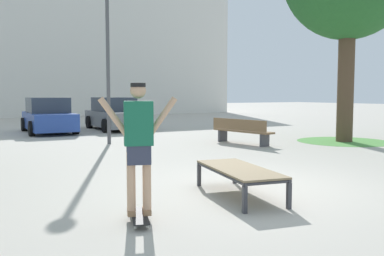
{
  "coord_description": "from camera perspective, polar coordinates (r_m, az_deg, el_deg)",
  "views": [
    {
      "loc": [
        -4.73,
        -5.69,
        1.64
      ],
      "look_at": [
        -0.72,
        1.16,
        1.0
      ],
      "focal_mm": 39.17,
      "sensor_mm": 36.0,
      "label": 1
    }
  ],
  "objects": [
    {
      "name": "ground_plane",
      "position": [
        7.58,
        9.26,
        -7.95
      ],
      "size": [
        120.0,
        120.0,
        0.0
      ],
      "primitive_type": "plane",
      "color": "#B2AA9E"
    },
    {
      "name": "park_bench",
      "position": [
        13.91,
        6.74,
        -0.34
      ],
      "size": [
        0.79,
        2.44,
        0.83
      ],
      "color": "brown",
      "rests_on": "ground"
    },
    {
      "name": "skateboard",
      "position": [
        5.53,
        -7.18,
        -11.84
      ],
      "size": [
        0.45,
        0.82,
        0.09
      ],
      "color": "black",
      "rests_on": "ground"
    },
    {
      "name": "light_post",
      "position": [
        14.26,
        -11.45,
        13.33
      ],
      "size": [
        0.36,
        0.36,
        5.83
      ],
      "color": "#4C4C51",
      "rests_on": "ground"
    },
    {
      "name": "skater",
      "position": [
        5.34,
        -7.29,
        -1.53
      ],
      "size": [
        0.97,
        0.41,
        1.69
      ],
      "color": "tan",
      "rests_on": "skateboard"
    },
    {
      "name": "car_blue",
      "position": [
        18.99,
        -18.97,
        1.49
      ],
      "size": [
        2.05,
        4.27,
        1.5
      ],
      "color": "#28479E",
      "rests_on": "ground"
    },
    {
      "name": "grass_patch_near_right",
      "position": [
        15.52,
        19.99,
        -1.72
      ],
      "size": [
        3.2,
        3.2,
        0.01
      ],
      "primitive_type": "cylinder",
      "color": "#519342",
      "rests_on": "ground"
    },
    {
      "name": "car_grey",
      "position": [
        19.88,
        -10.51,
        1.79
      ],
      "size": [
        1.99,
        4.24,
        1.5
      ],
      "color": "slate",
      "rests_on": "ground"
    },
    {
      "name": "building_facade",
      "position": [
        34.49,
        -18.14,
        10.53
      ],
      "size": [
        29.56,
        4.0,
        10.67
      ],
      "primitive_type": "cube",
      "color": "silver",
      "rests_on": "ground"
    },
    {
      "name": "skate_box",
      "position": [
        6.8,
        6.43,
        -5.81
      ],
      "size": [
        1.12,
        2.01,
        0.46
      ],
      "color": "#38383D",
      "rests_on": "ground"
    }
  ]
}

